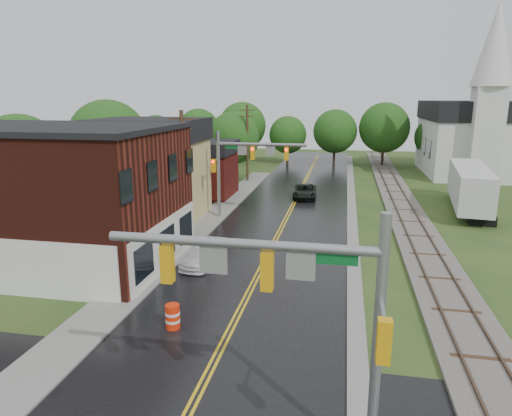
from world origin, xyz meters
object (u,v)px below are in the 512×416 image
(tree_left_c, at_px, (179,146))
(brick_building, at_px, (54,195))
(tree_left_e, at_px, (234,139))
(utility_pole_c, at_px, (247,142))
(semi_trailer, at_px, (470,185))
(traffic_signal_far, at_px, (244,159))
(suv_dark, at_px, (305,192))
(traffic_signal_near, at_px, (296,292))
(construction_barrel, at_px, (173,317))
(church, at_px, (470,130))
(utility_pole_b, at_px, (183,171))
(pickup_white, at_px, (203,255))
(tree_left_a, at_px, (22,161))
(tree_left_b, at_px, (110,141))

(tree_left_c, bearing_deg, brick_building, -86.86)
(brick_building, bearing_deg, tree_left_e, 83.29)
(utility_pole_c, relative_size, semi_trailer, 0.71)
(tree_left_c, bearing_deg, tree_left_e, 50.19)
(traffic_signal_far, bearing_deg, brick_building, -126.92)
(traffic_signal_far, bearing_deg, semi_trailer, 18.57)
(suv_dark, bearing_deg, traffic_signal_near, -87.95)
(traffic_signal_far, xyz_separation_m, tree_left_e, (-5.38, 18.90, -0.16))
(construction_barrel, bearing_deg, traffic_signal_far, 92.96)
(church, bearing_deg, utility_pole_c, -160.03)
(tree_left_c, bearing_deg, utility_pole_b, -68.51)
(traffic_signal_far, height_order, pickup_white, traffic_signal_far)
(traffic_signal_far, xyz_separation_m, construction_barrel, (0.97, -18.75, -4.42))
(tree_left_c, bearing_deg, traffic_signal_near, -65.44)
(suv_dark, relative_size, semi_trailer, 0.38)
(tree_left_a, height_order, pickup_white, tree_left_a)
(traffic_signal_far, bearing_deg, utility_pole_b, -123.68)
(tree_left_c, bearing_deg, construction_barrel, -70.28)
(suv_dark, bearing_deg, semi_trailer, -12.17)
(semi_trailer, bearing_deg, suv_dark, 170.29)
(brick_building, xyz_separation_m, traffic_signal_far, (9.01, 12.00, 0.82))
(semi_trailer, xyz_separation_m, construction_barrel, (-17.99, -25.12, -1.76))
(brick_building, bearing_deg, church, 50.02)
(brick_building, xyz_separation_m, tree_left_a, (-7.36, 6.90, 0.96))
(church, xyz_separation_m, suv_dark, (-19.20, -17.85, -5.16))
(tree_left_c, relative_size, construction_barrel, 6.87)
(utility_pole_b, xyz_separation_m, utility_pole_c, (0.00, 22.00, 0.00))
(tree_left_e, bearing_deg, church, 15.20)
(traffic_signal_near, bearing_deg, pickup_white, 116.68)
(church, xyz_separation_m, utility_pole_c, (-26.80, -9.74, -1.11))
(tree_left_b, bearing_deg, semi_trailer, 2.53)
(church, distance_m, construction_barrel, 51.02)
(tree_left_c, bearing_deg, suv_dark, -15.32)
(traffic_signal_far, distance_m, pickup_white, 11.83)
(traffic_signal_far, relative_size, construction_barrel, 6.59)
(utility_pole_c, relative_size, tree_left_e, 1.10)
(semi_trailer, bearing_deg, traffic_signal_far, -161.43)
(tree_left_b, distance_m, tree_left_e, 16.67)
(brick_building, distance_m, semi_trailer, 33.52)
(brick_building, distance_m, utility_pole_c, 29.56)
(tree_left_a, distance_m, suv_dark, 25.33)
(church, distance_m, tree_left_a, 51.01)
(traffic_signal_far, relative_size, utility_pole_c, 0.82)
(semi_trailer, distance_m, construction_barrel, 30.95)
(tree_left_b, bearing_deg, tree_left_c, 63.44)
(tree_left_e, height_order, semi_trailer, tree_left_e)
(tree_left_e, bearing_deg, tree_left_a, -114.62)
(tree_left_a, xyz_separation_m, pickup_white, (16.28, -5.89, -4.52))
(brick_building, height_order, church, church)
(brick_building, relative_size, traffic_signal_far, 1.95)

